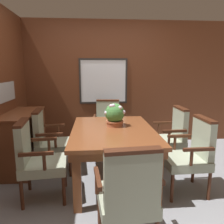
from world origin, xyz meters
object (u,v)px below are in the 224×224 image
(dining_table, at_px, (113,136))
(chair_left_near, at_px, (37,157))
(chair_left_far, at_px, (49,139))
(chair_right_far, at_px, (171,135))
(chair_head_far, at_px, (108,124))
(chair_head_near, at_px, (128,193))
(potted_plant, at_px, (115,115))
(sideboard_cabinet, at_px, (23,140))
(chair_right_near, at_px, (191,153))

(dining_table, relative_size, chair_left_near, 1.61)
(dining_table, relative_size, chair_left_far, 1.61)
(chair_right_far, bearing_deg, chair_head_far, -131.35)
(dining_table, bearing_deg, chair_head_near, -88.87)
(potted_plant, bearing_deg, chair_head_far, 92.13)
(chair_left_far, distance_m, chair_head_near, 1.77)
(chair_head_near, relative_size, chair_right_far, 1.00)
(chair_left_far, distance_m, sideboard_cabinet, 0.49)
(dining_table, height_order, chair_left_near, chair_left_near)
(chair_left_near, relative_size, chair_right_far, 1.00)
(chair_left_far, relative_size, chair_head_near, 1.00)
(chair_right_far, bearing_deg, chair_left_far, -89.66)
(potted_plant, bearing_deg, chair_right_far, 12.66)
(chair_right_far, height_order, potted_plant, potted_plant)
(chair_head_near, distance_m, sideboard_cabinet, 2.19)
(dining_table, bearing_deg, sideboard_cabinet, 158.69)
(chair_left_near, xyz_separation_m, chair_head_far, (0.91, 1.51, 0.00))
(dining_table, height_order, sideboard_cabinet, sideboard_cabinet)
(chair_left_near, xyz_separation_m, chair_right_far, (1.84, 0.72, 0.00))
(chair_head_near, bearing_deg, chair_left_far, -62.98)
(chair_left_far, distance_m, chair_head_far, 1.23)
(chair_right_near, height_order, potted_plant, potted_plant)
(dining_table, height_order, chair_left_far, chair_left_far)
(dining_table, bearing_deg, chair_right_near, -21.53)
(sideboard_cabinet, bearing_deg, chair_right_near, -21.40)
(sideboard_cabinet, bearing_deg, chair_head_near, -51.25)
(potted_plant, bearing_deg, chair_head_near, -90.57)
(potted_plant, bearing_deg, dining_table, -103.57)
(dining_table, distance_m, chair_head_far, 1.16)
(dining_table, distance_m, sideboard_cabinet, 1.46)
(chair_left_near, distance_m, sideboard_cabinet, 0.99)
(chair_left_near, height_order, chair_right_near, same)
(chair_right_near, relative_size, sideboard_cabinet, 0.86)
(chair_head_far, distance_m, sideboard_cabinet, 1.49)
(chair_left_near, distance_m, potted_plant, 1.15)
(dining_table, xyz_separation_m, chair_left_near, (-0.92, -0.36, -0.12))
(chair_left_near, distance_m, chair_head_near, 1.25)
(chair_right_far, height_order, sideboard_cabinet, chair_right_far)
(chair_left_far, bearing_deg, chair_head_near, -152.68)
(chair_right_far, bearing_deg, sideboard_cabinet, -94.99)
(chair_right_near, height_order, sideboard_cabinet, chair_right_near)
(chair_left_far, height_order, chair_right_far, same)
(chair_head_far, bearing_deg, potted_plant, -82.22)
(dining_table, relative_size, sideboard_cabinet, 1.39)
(chair_head_near, height_order, potted_plant, potted_plant)
(chair_left_near, bearing_deg, chair_right_far, -74.27)
(chair_left_near, relative_size, chair_right_near, 1.00)
(chair_right_near, bearing_deg, dining_table, -112.37)
(chair_head_far, bearing_deg, chair_left_far, -132.06)
(chair_head_far, relative_size, chair_right_far, 1.00)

